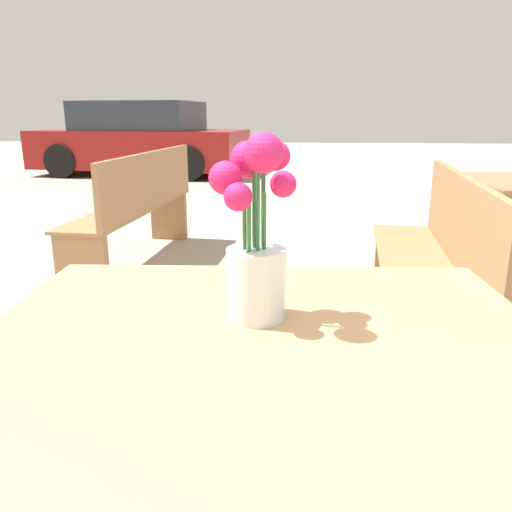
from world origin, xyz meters
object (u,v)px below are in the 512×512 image
(flower_vase, at_px, (255,248))
(bench_near, at_px, (436,261))
(bench_middle, at_px, (142,204))
(parked_car, at_px, (141,140))
(table_front, at_px, (263,407))

(flower_vase, relative_size, bench_near, 0.20)
(flower_vase, relative_size, bench_middle, 0.18)
(flower_vase, relative_size, parked_car, 0.08)
(bench_near, xyz_separation_m, parked_car, (-3.64, 7.14, 0.17))
(table_front, distance_m, bench_middle, 3.09)
(parked_car, bearing_deg, bench_middle, -72.51)
(flower_vase, distance_m, parked_car, 9.07)
(flower_vase, xyz_separation_m, bench_near, (0.71, 1.44, -0.43))
(bench_near, bearing_deg, flower_vase, -116.15)
(flower_vase, xyz_separation_m, bench_middle, (-1.09, 2.74, -0.42))
(table_front, xyz_separation_m, parked_car, (-2.96, 8.71, -0.03))
(table_front, relative_size, bench_near, 0.62)
(bench_middle, height_order, parked_car, parked_car)
(bench_middle, xyz_separation_m, parked_car, (-1.84, 5.84, 0.16))
(bench_near, distance_m, parked_car, 8.02)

